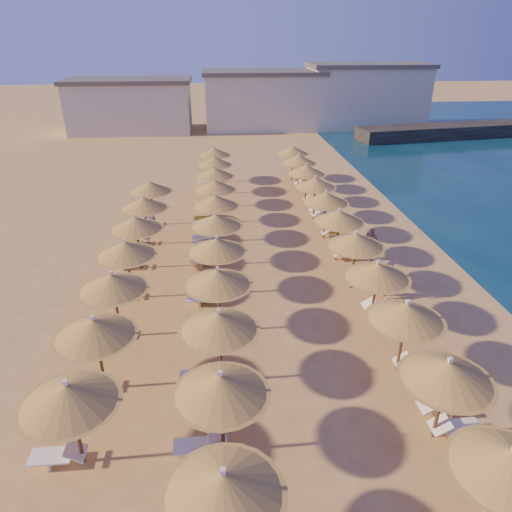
{
  "coord_description": "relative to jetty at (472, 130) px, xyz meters",
  "views": [
    {
      "loc": [
        -3.15,
        -16.85,
        11.51
      ],
      "look_at": [
        -1.3,
        4.0,
        1.3
      ],
      "focal_mm": 32.0,
      "sensor_mm": 36.0,
      "label": 1
    }
  ],
  "objects": [
    {
      "name": "beachgoer_a",
      "position": [
        -24.11,
        -37.12,
        0.21
      ],
      "size": [
        0.6,
        0.78,
        1.92
      ],
      "primitive_type": "imported",
      "rotation": [
        0.0,
        0.0,
        -1.35
      ],
      "color": "tan",
      "rests_on": "ground"
    },
    {
      "name": "parasol_row_west",
      "position": [
        -32.15,
        -34.44,
        1.83
      ],
      "size": [
        2.88,
        37.59,
        3.1
      ],
      "color": "brown",
      "rests_on": "ground"
    },
    {
      "name": "ground",
      "position": [
        -28.89,
        -38.62,
        -0.75
      ],
      "size": [
        220.0,
        220.0,
        0.0
      ],
      "primitive_type": "plane",
      "color": "tan",
      "rests_on": "ground"
    },
    {
      "name": "beachgoer_b",
      "position": [
        -23.75,
        -33.09,
        0.09
      ],
      "size": [
        0.96,
        1.02,
        1.68
      ],
      "primitive_type": "imported",
      "rotation": [
        0.0,
        0.0,
        -1.04
      ],
      "color": "tan",
      "rests_on": "ground"
    },
    {
      "name": "hotel_blocks",
      "position": [
        -25.49,
        7.33,
        2.95
      ],
      "size": [
        46.58,
        9.03,
        8.1
      ],
      "color": "beige",
      "rests_on": "ground"
    },
    {
      "name": "parasol_row_inland",
      "position": [
        -36.33,
        -36.02,
        1.83
      ],
      "size": [
        2.88,
        21.81,
        3.1
      ],
      "color": "brown",
      "rests_on": "ground"
    },
    {
      "name": "parasol_row_east",
      "position": [
        -25.5,
        -34.44,
        1.83
      ],
      "size": [
        2.88,
        37.59,
        3.1
      ],
      "color": "brown",
      "rests_on": "ground"
    },
    {
      "name": "loungers",
      "position": [
        -30.19,
        -34.88,
        -0.41
      ],
      "size": [
        13.85,
        35.36,
        0.66
      ],
      "color": "white",
      "rests_on": "ground"
    },
    {
      "name": "beachgoer_c",
      "position": [
        -23.31,
        -32.16,
        0.03
      ],
      "size": [
        0.89,
        0.93,
        1.56
      ],
      "primitive_type": "imported",
      "rotation": [
        0.0,
        0.0,
        -0.84
      ],
      "color": "tan",
      "rests_on": "ground"
    },
    {
      "name": "jetty",
      "position": [
        0.0,
        0.0,
        0.0
      ],
      "size": [
        30.26,
        8.62,
        1.5
      ],
      "primitive_type": "cube",
      "rotation": [
        0.0,
        0.0,
        0.16
      ],
      "color": "black",
      "rests_on": "ground"
    }
  ]
}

